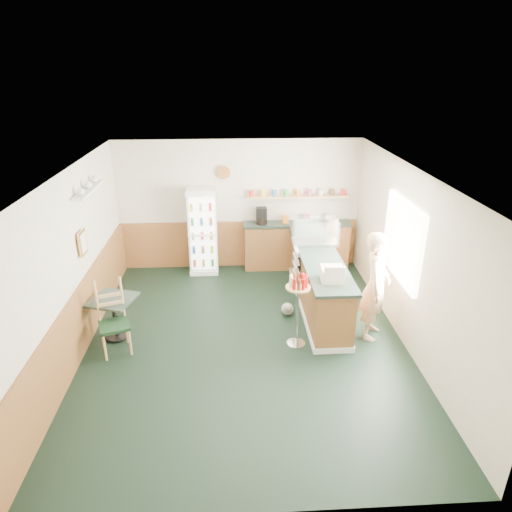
{
  "coord_description": "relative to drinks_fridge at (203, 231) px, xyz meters",
  "views": [
    {
      "loc": [
        -0.17,
        -6.12,
        4.1
      ],
      "look_at": [
        0.21,
        0.6,
        1.22
      ],
      "focal_mm": 32.0,
      "sensor_mm": 36.0,
      "label": 1
    }
  ],
  "objects": [
    {
      "name": "drinks_fridge",
      "position": [
        0.0,
        0.0,
        0.0
      ],
      "size": [
        0.58,
        0.52,
        1.77
      ],
      "color": "white",
      "rests_on": "ground"
    },
    {
      "name": "newspaper_rack",
      "position": [
        1.75,
        -1.35,
        -0.25
      ],
      "size": [
        0.09,
        0.4,
        0.8
      ],
      "color": "black",
      "rests_on": "ground"
    },
    {
      "name": "service_counter",
      "position": [
        2.11,
        -1.66,
        -0.42
      ],
      "size": [
        0.68,
        3.01,
        1.01
      ],
      "color": "brown",
      "rests_on": "ground"
    },
    {
      "name": "shopkeeper",
      "position": [
        2.81,
        -2.65,
        0.0
      ],
      "size": [
        0.63,
        0.71,
        1.77
      ],
      "primitive_type": "imported",
      "rotation": [
        0.0,
        0.0,
        1.15
      ],
      "color": "tan",
      "rests_on": "ground"
    },
    {
      "name": "room_envelope",
      "position": [
        0.53,
        -2.01,
        0.64
      ],
      "size": [
        5.04,
        6.02,
        2.72
      ],
      "color": "beige",
      "rests_on": "ground"
    },
    {
      "name": "cafe_chair",
      "position": [
        -1.2,
        -2.79,
        -0.29
      ],
      "size": [
        0.54,
        0.55,
        1.14
      ],
      "rotation": [
        0.0,
        0.0,
        0.34
      ],
      "color": "black",
      "rests_on": "ground"
    },
    {
      "name": "condiment_stand",
      "position": [
        1.57,
        -2.84,
        -0.07
      ],
      "size": [
        0.38,
        0.38,
        1.18
      ],
      "rotation": [
        0.0,
        0.0,
        0.22
      ],
      "color": "silver",
      "rests_on": "ground"
    },
    {
      "name": "dog_doorstop",
      "position": [
        1.54,
        -1.95,
        -0.76
      ],
      "size": [
        0.22,
        0.28,
        0.26
      ],
      "rotation": [
        0.0,
        0.0,
        -0.08
      ],
      "color": "gray",
      "rests_on": "ground"
    },
    {
      "name": "ground",
      "position": [
        0.76,
        -2.74,
        -0.88
      ],
      "size": [
        6.0,
        6.0,
        0.0
      ],
      "primitive_type": "plane",
      "color": "black",
      "rests_on": "ground"
    },
    {
      "name": "display_case",
      "position": [
        2.11,
        -1.14,
        0.36
      ],
      "size": [
        0.83,
        0.43,
        0.47
      ],
      "color": "silver",
      "rests_on": "service_counter"
    },
    {
      "name": "cafe_table",
      "position": [
        -1.29,
        -2.48,
        -0.39
      ],
      "size": [
        0.79,
        0.79,
        0.7
      ],
      "rotation": [
        0.0,
        0.0,
        -0.3
      ],
      "color": "black",
      "rests_on": "ground"
    },
    {
      "name": "back_counter",
      "position": [
        1.95,
        0.06,
        -0.33
      ],
      "size": [
        2.24,
        0.42,
        1.69
      ],
      "color": "brown",
      "rests_on": "ground"
    },
    {
      "name": "cash_register",
      "position": [
        2.11,
        -2.64,
        0.23
      ],
      "size": [
        0.37,
        0.38,
        0.2
      ],
      "primitive_type": "cube",
      "rotation": [
        0.0,
        0.0,
        -0.07
      ],
      "color": "beige",
      "rests_on": "service_counter"
    }
  ]
}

